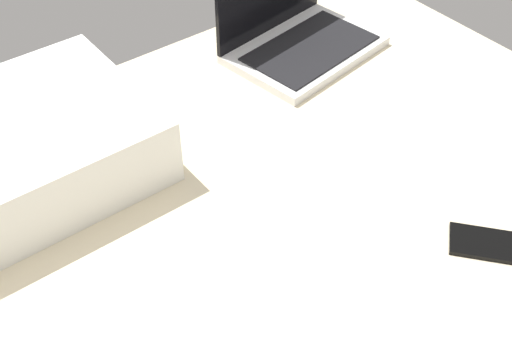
# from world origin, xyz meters

# --- Properties ---
(bed_mattress) EXTENTS (1.80, 1.40, 0.18)m
(bed_mattress) POSITION_xyz_m (0.00, 0.00, 0.09)
(bed_mattress) COLOR beige
(bed_mattress) RESTS_ON ground
(laptop) EXTENTS (0.36, 0.28, 0.23)m
(laptop) POSITION_xyz_m (0.51, 0.51, 0.22)
(laptop) COLOR silver
(laptop) RESTS_ON bed_mattress
(cell_phone) EXTENTS (0.14, 0.15, 0.01)m
(cell_phone) POSITION_xyz_m (0.39, -0.15, 0.18)
(cell_phone) COLOR black
(cell_phone) RESTS_ON bed_mattress
(pillow) EXTENTS (0.52, 0.36, 0.13)m
(pillow) POSITION_xyz_m (-0.19, 0.48, 0.24)
(pillow) COLOR white
(pillow) RESTS_ON bed_mattress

